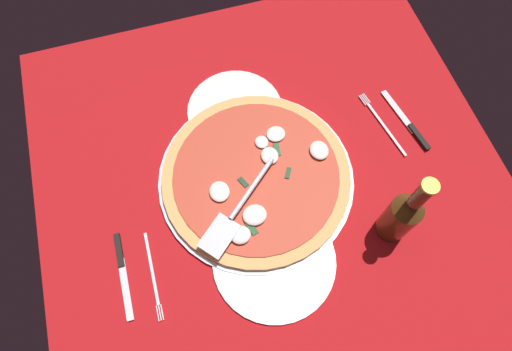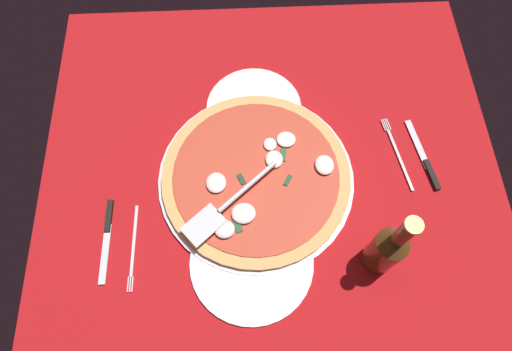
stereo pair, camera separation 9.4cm
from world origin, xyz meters
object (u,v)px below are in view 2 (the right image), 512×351
object	(u,v)px
dinner_plate_left	(252,262)
place_setting_far	(120,240)
pizza	(256,176)
dinner_plate_right	(254,108)
pizza_server	(228,203)
place_setting_near	(411,158)
beer_bottle	(388,248)

from	to	relation	value
dinner_plate_left	place_setting_far	bearing A→B (deg)	77.84
dinner_plate_left	pizza	xyz separation A→B (cm)	(18.38, -1.79, 1.52)
dinner_plate_right	dinner_plate_left	bearing A→B (deg)	176.78
dinner_plate_left	pizza_server	bearing A→B (deg)	20.49
dinner_plate_right	pizza	size ratio (longest dim) A/B	0.55
pizza_server	place_setting_near	distance (cm)	42.88
dinner_plate_left	beer_bottle	size ratio (longest dim) A/B	1.06
pizza_server	place_setting_far	bearing A→B (deg)	-26.58
dinner_plate_left	place_setting_near	size ratio (longest dim) A/B	1.15
dinner_plate_left	pizza_server	size ratio (longest dim) A/B	1.23
pizza	beer_bottle	world-z (taller)	beer_bottle
dinner_plate_left	pizza_server	world-z (taller)	pizza_server
place_setting_far	beer_bottle	world-z (taller)	beer_bottle
dinner_plate_right	beer_bottle	xyz separation A→B (cm)	(-37.24, -23.38, 8.47)
place_setting_far	place_setting_near	bearing A→B (deg)	105.00
pizza	pizza_server	xyz separation A→B (cm)	(-6.84, 6.10, 2.39)
pizza	beer_bottle	size ratio (longest dim) A/B	1.73
pizza_server	dinner_plate_right	bearing A→B (deg)	-144.74
dinner_plate_left	place_setting_near	bearing A→B (deg)	-59.34
pizza	place_setting_near	world-z (taller)	pizza
dinner_plate_right	pizza	xyz separation A→B (cm)	(-18.43, 0.28, 1.52)
pizza	place_setting_near	distance (cm)	35.51
place_setting_near	place_setting_far	xyz separation A→B (cm)	(-16.13, 64.23, -0.01)
dinner_plate_left	beer_bottle	xyz separation A→B (cm)	(-0.42, -25.45, 8.47)
dinner_plate_right	pizza_server	bearing A→B (deg)	165.83
pizza_server	place_setting_near	bearing A→B (deg)	153.60
pizza	place_setting_near	bearing A→B (deg)	-84.17
beer_bottle	pizza_server	bearing A→B (deg)	68.10
place_setting_near	place_setting_far	distance (cm)	66.22
pizza_server	beer_bottle	distance (cm)	32.40
pizza	pizza_server	distance (cm)	9.47
pizza_server	pizza	bearing A→B (deg)	-172.29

